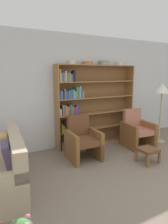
% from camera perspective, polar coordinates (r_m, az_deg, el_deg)
% --- Properties ---
extents(wall_back, '(12.00, 0.06, 2.75)m').
position_cam_1_polar(wall_back, '(5.17, 0.67, 6.04)').
color(wall_back, silver).
rests_on(wall_back, ground).
extents(bookshelf, '(2.18, 0.30, 2.03)m').
position_cam_1_polar(bookshelf, '(5.06, 1.32, 1.69)').
color(bookshelf, olive).
rests_on(bookshelf, ground).
extents(bowl_sage, '(0.17, 0.17, 0.10)m').
position_cam_1_polar(bowl_sage, '(4.77, -3.37, 14.12)').
color(bowl_sage, silver).
rests_on(bowl_sage, bookshelf).
extents(bowl_slate, '(0.27, 0.27, 0.08)m').
position_cam_1_polar(bowl_slate, '(4.96, 1.02, 13.89)').
color(bowl_slate, '#C67547').
rests_on(bowl_slate, bookshelf).
extents(bowl_stoneware, '(0.27, 0.27, 0.11)m').
position_cam_1_polar(bowl_stoneware, '(5.22, 5.81, 13.86)').
color(bowl_stoneware, gray).
rests_on(bowl_stoneware, bookshelf).
extents(bowl_terracotta, '(0.17, 0.17, 0.10)m').
position_cam_1_polar(bowl_terracotta, '(5.51, 10.23, 13.53)').
color(bowl_terracotta, silver).
rests_on(bowl_terracotta, bookshelf).
extents(couch, '(0.96, 1.78, 0.88)m').
position_cam_1_polar(couch, '(3.57, -22.99, -14.87)').
color(couch, tan).
rests_on(couch, ground).
extents(armchair_leather, '(0.68, 0.71, 0.92)m').
position_cam_1_polar(armchair_leather, '(4.35, -0.44, -8.04)').
color(armchair_leather, brown).
rests_on(armchair_leather, ground).
extents(armchair_cushioned, '(0.71, 0.74, 0.92)m').
position_cam_1_polar(armchair_cushioned, '(5.23, 14.80, -5.12)').
color(armchair_cushioned, brown).
rests_on(armchair_cushioned, ground).
extents(floor_lamp, '(0.44, 0.44, 1.57)m').
position_cam_1_polar(floor_lamp, '(5.58, 21.41, 5.55)').
color(floor_lamp, tan).
rests_on(floor_lamp, ground).
extents(footstool, '(0.36, 0.36, 0.31)m').
position_cam_1_polar(footstool, '(4.38, 17.79, -10.57)').
color(footstool, brown).
rests_on(footstool, ground).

